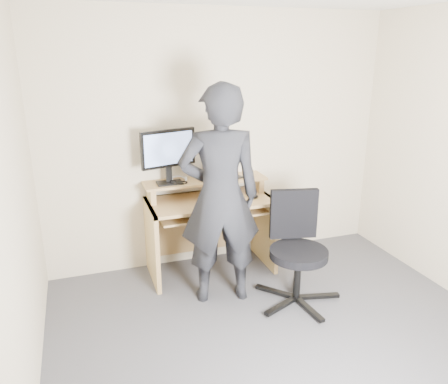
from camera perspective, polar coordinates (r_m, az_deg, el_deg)
ground at (r=3.42m, az=9.48°, el=-20.38°), size 3.50×3.50×0.00m
back_wall at (r=4.38m, az=-0.52°, el=6.71°), size 3.50×0.02×2.50m
desk at (r=4.32m, az=-2.08°, el=-3.21°), size 1.20×0.60×0.91m
monitor at (r=4.07m, az=-7.26°, el=5.23°), size 0.53×0.18×0.51m
external_drive at (r=4.28m, az=-2.05°, el=3.13°), size 0.09×0.14×0.20m
travel_mug at (r=4.25m, az=-1.72°, el=2.80°), size 0.09×0.09×0.17m
smartphone at (r=4.34m, az=1.80°, el=2.05°), size 0.10×0.14×0.01m
charger at (r=4.12m, az=-6.61°, el=1.24°), size 0.05×0.05×0.03m
headphones at (r=4.24m, az=-5.93°, el=1.61°), size 0.18×0.18×0.06m
keyboard at (r=4.11m, az=-2.23°, el=-2.58°), size 0.49×0.27×0.03m
mouse at (r=4.21m, az=3.88°, el=-0.58°), size 0.11×0.08×0.04m
office_chair at (r=3.84m, az=9.47°, el=-6.78°), size 0.75×0.73×0.94m
person at (r=3.65m, az=-0.54°, el=-0.64°), size 0.75×0.55×1.89m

